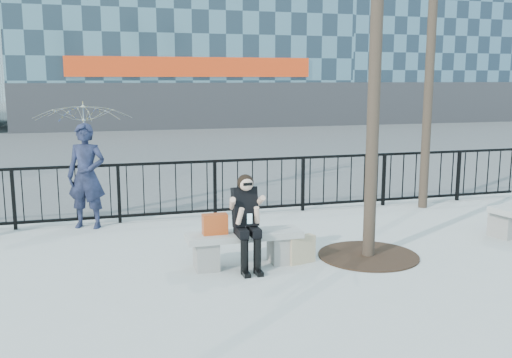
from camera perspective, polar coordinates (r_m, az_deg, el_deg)
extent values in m
plane|color=#A0A19C|center=(8.24, -1.18, -8.63)|extent=(120.00, 120.00, 0.00)
cube|color=#474747|center=(22.80, -10.75, 3.25)|extent=(60.00, 23.00, 0.01)
cube|color=black|center=(10.85, -5.20, 1.75)|extent=(14.00, 0.05, 0.05)
cube|color=black|center=(11.03, -5.12, -3.19)|extent=(14.00, 0.05, 0.05)
cube|color=#2D2D30|center=(29.97, -6.27, 7.25)|extent=(18.00, 0.08, 2.40)
cube|color=#BA2F0C|center=(29.88, -6.33, 11.08)|extent=(12.60, 0.12, 1.00)
cube|color=#2D2D30|center=(36.82, 21.03, 7.16)|extent=(16.00, 0.08, 2.40)
cylinder|color=black|center=(12.07, 17.15, 13.71)|extent=(0.18, 0.18, 7.00)
cylinder|color=black|center=(8.80, 11.16, -7.52)|extent=(1.50, 1.50, 0.02)
cube|color=slate|center=(8.07, -5.00, -7.59)|extent=(0.32, 0.38, 0.40)
cube|color=slate|center=(8.33, 2.51, -6.99)|extent=(0.32, 0.38, 0.40)
cube|color=gray|center=(8.11, -1.19, -5.65)|extent=(1.65, 0.46, 0.09)
cube|color=slate|center=(10.49, 23.58, -4.15)|extent=(0.35, 0.41, 0.44)
cube|color=#AC3D15|center=(7.99, -4.13, -4.52)|extent=(0.35, 0.16, 0.29)
cube|color=#C4B78B|center=(8.32, 4.51, -7.04)|extent=(0.44, 0.26, 0.40)
imported|color=black|center=(10.50, -16.59, 0.29)|extent=(0.80, 0.66, 1.87)
imported|color=yellow|center=(14.36, -16.82, 3.27)|extent=(2.95, 2.97, 2.10)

